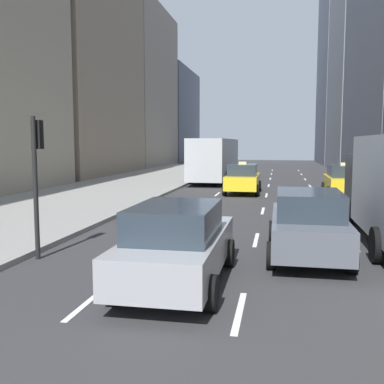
{
  "coord_description": "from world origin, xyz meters",
  "views": [
    {
      "loc": [
        3.21,
        0.43,
        2.94
      ],
      "look_at": [
        0.34,
        15.38,
        1.28
      ],
      "focal_mm": 42.0,
      "sensor_mm": 36.0,
      "label": 1
    }
  ],
  "objects_px": {
    "taxi_lead": "(243,179)",
    "sedan_silver_behind": "(308,223)",
    "traffic_light_pole": "(37,164)",
    "sedan_black_near": "(178,243)",
    "city_bus": "(215,158)",
    "taxi_third": "(343,180)"
  },
  "relations": [
    {
      "from": "taxi_lead",
      "to": "city_bus",
      "type": "height_order",
      "value": "city_bus"
    },
    {
      "from": "taxi_lead",
      "to": "sedan_silver_behind",
      "type": "bearing_deg",
      "value": -79.02
    },
    {
      "from": "sedan_silver_behind",
      "to": "city_bus",
      "type": "distance_m",
      "value": 23.62
    },
    {
      "from": "taxi_lead",
      "to": "sedan_black_near",
      "type": "xyz_separation_m",
      "value": [
        -0.0,
        -17.29,
        -0.01
      ]
    },
    {
      "from": "taxi_third",
      "to": "city_bus",
      "type": "bearing_deg",
      "value": 133.99
    },
    {
      "from": "sedan_black_near",
      "to": "city_bus",
      "type": "bearing_deg",
      "value": 96.22
    },
    {
      "from": "taxi_lead",
      "to": "sedan_black_near",
      "type": "distance_m",
      "value": 17.29
    },
    {
      "from": "taxi_third",
      "to": "sedan_silver_behind",
      "type": "relative_size",
      "value": 0.95
    },
    {
      "from": "city_bus",
      "to": "sedan_silver_behind",
      "type": "bearing_deg",
      "value": -76.24
    },
    {
      "from": "taxi_third",
      "to": "city_bus",
      "type": "height_order",
      "value": "city_bus"
    },
    {
      "from": "taxi_lead",
      "to": "sedan_silver_behind",
      "type": "xyz_separation_m",
      "value": [
        2.8,
        -14.43,
        -0.0
      ]
    },
    {
      "from": "sedan_black_near",
      "to": "taxi_lead",
      "type": "bearing_deg",
      "value": 90.0
    },
    {
      "from": "sedan_black_near",
      "to": "sedan_silver_behind",
      "type": "relative_size",
      "value": 1.02
    },
    {
      "from": "traffic_light_pole",
      "to": "taxi_lead",
      "type": "bearing_deg",
      "value": 76.02
    },
    {
      "from": "sedan_silver_behind",
      "to": "city_bus",
      "type": "bearing_deg",
      "value": 103.76
    },
    {
      "from": "sedan_black_near",
      "to": "traffic_light_pole",
      "type": "xyz_separation_m",
      "value": [
        -3.95,
        1.42,
        1.54
      ]
    },
    {
      "from": "taxi_lead",
      "to": "taxi_third",
      "type": "distance_m",
      "value": 5.6
    },
    {
      "from": "sedan_silver_behind",
      "to": "traffic_light_pole",
      "type": "xyz_separation_m",
      "value": [
        -6.75,
        -1.44,
        1.53
      ]
    },
    {
      "from": "taxi_third",
      "to": "sedan_black_near",
      "type": "relative_size",
      "value": 0.94
    },
    {
      "from": "sedan_silver_behind",
      "to": "traffic_light_pole",
      "type": "relative_size",
      "value": 1.28
    },
    {
      "from": "taxi_third",
      "to": "city_bus",
      "type": "relative_size",
      "value": 0.38
    },
    {
      "from": "sedan_silver_behind",
      "to": "traffic_light_pole",
      "type": "height_order",
      "value": "traffic_light_pole"
    }
  ]
}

